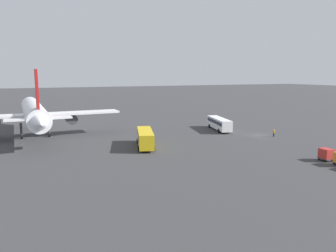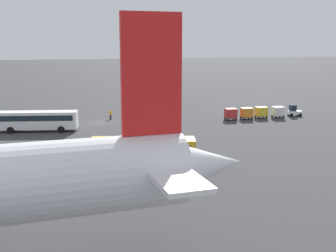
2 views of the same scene
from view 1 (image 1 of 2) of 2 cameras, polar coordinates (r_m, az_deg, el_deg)
ground_plane at (r=79.28m, az=15.65°, el=-1.59°), size 600.00×600.00×0.00m
airplane at (r=79.63m, az=-22.32°, el=2.23°), size 43.91×37.71×15.06m
shuttle_bus_near at (r=84.23m, az=8.90°, el=0.53°), size 12.36×5.43×3.07m
shuttle_bus_far at (r=64.22m, az=-3.99°, el=-1.95°), size 11.51×5.91×3.27m
worker_person at (r=78.72m, az=17.95°, el=-1.13°), size 0.38×0.38×1.74m
cargo_cart_red at (r=60.01m, az=25.80°, el=-4.38°), size 2.10×1.81×2.06m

